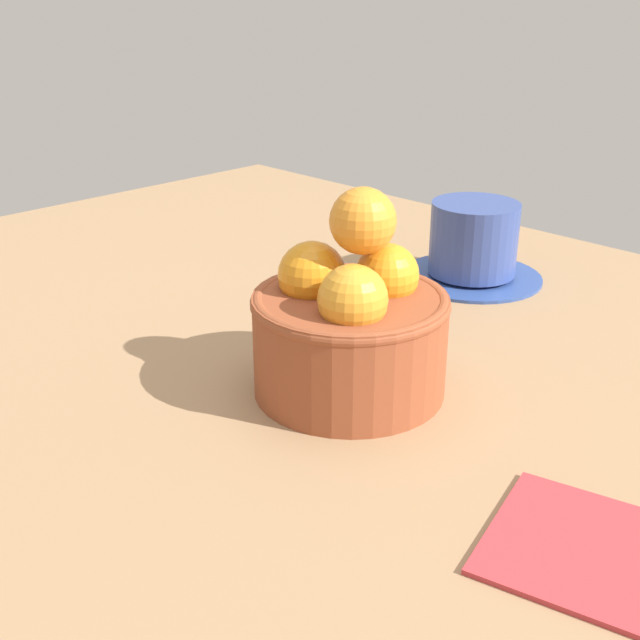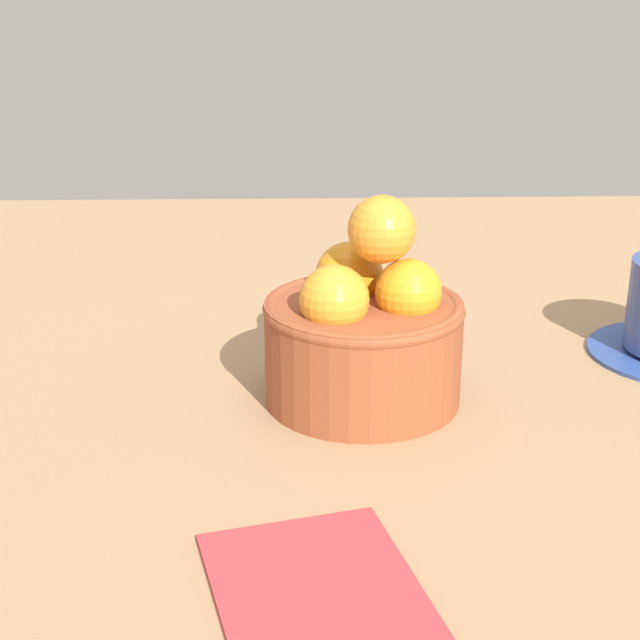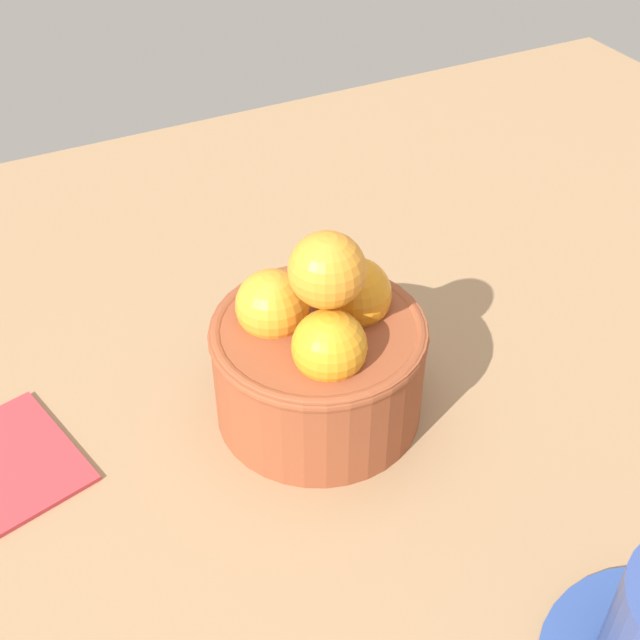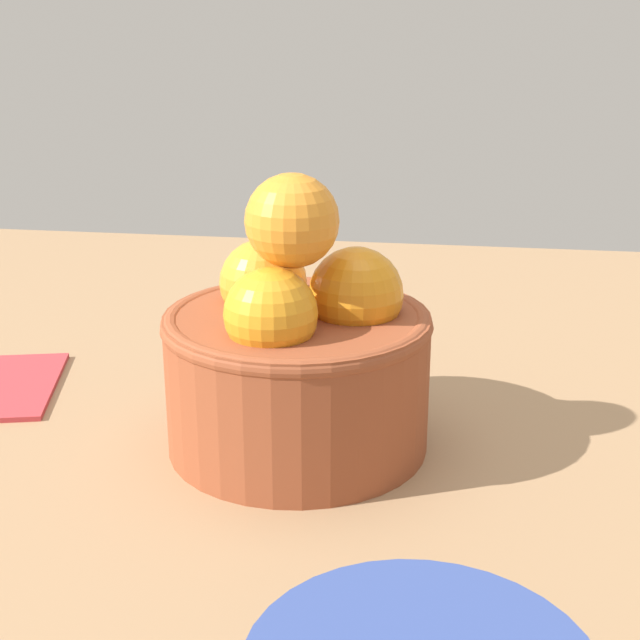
# 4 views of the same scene
# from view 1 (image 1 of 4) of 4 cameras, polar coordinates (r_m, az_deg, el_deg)

# --- Properties ---
(ground_plane) EXTENTS (1.17, 0.85, 0.04)m
(ground_plane) POSITION_cam_1_polar(r_m,az_deg,el_deg) (0.56, 2.05, -6.56)
(ground_plane) COLOR #997551
(terracotta_bowl) EXTENTS (0.13, 0.13, 0.14)m
(terracotta_bowl) POSITION_cam_1_polar(r_m,az_deg,el_deg) (0.53, 2.15, -0.32)
(terracotta_bowl) COLOR brown
(terracotta_bowl) RESTS_ON ground_plane
(coffee_cup) EXTENTS (0.13, 0.13, 0.07)m
(coffee_cup) POSITION_cam_1_polar(r_m,az_deg,el_deg) (0.76, 10.89, 5.26)
(coffee_cup) COLOR #2D478B
(coffee_cup) RESTS_ON ground_plane
(folded_napkin) EXTENTS (0.14, 0.12, 0.01)m
(folded_napkin) POSITION_cam_1_polar(r_m,az_deg,el_deg) (0.43, 20.54, -15.59)
(folded_napkin) COLOR #B23338
(folded_napkin) RESTS_ON ground_plane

